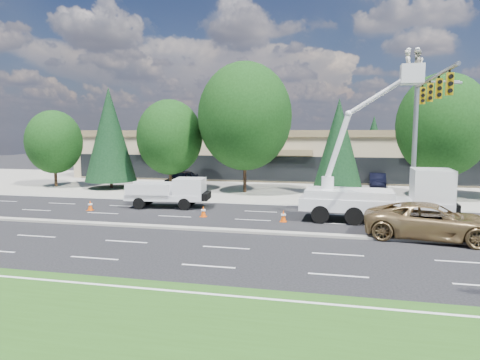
% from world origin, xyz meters
% --- Properties ---
extents(ground, '(140.00, 140.00, 0.00)m').
position_xyz_m(ground, '(0.00, 0.00, 0.00)').
color(ground, black).
rests_on(ground, ground).
extents(concrete_apron, '(140.00, 22.00, 0.01)m').
position_xyz_m(concrete_apron, '(0.00, 20.00, 0.01)').
color(concrete_apron, gray).
rests_on(concrete_apron, ground).
extents(grass_verge, '(140.00, 10.00, 0.01)m').
position_xyz_m(grass_verge, '(0.00, -13.00, 0.01)').
color(grass_verge, '#254D16').
rests_on(grass_verge, ground).
extents(road_median, '(120.00, 0.55, 0.12)m').
position_xyz_m(road_median, '(0.00, 0.00, 0.06)').
color(road_median, gray).
rests_on(road_median, ground).
extents(strip_mall, '(50.40, 15.40, 5.50)m').
position_xyz_m(strip_mall, '(0.00, 29.97, 2.83)').
color(strip_mall, tan).
rests_on(strip_mall, ground).
extents(tree_front_a, '(5.34, 5.34, 7.42)m').
position_xyz_m(tree_front_a, '(-22.00, 15.00, 4.34)').
color(tree_front_a, '#332114').
rests_on(tree_front_a, ground).
extents(tree_front_b, '(4.79, 4.79, 9.44)m').
position_xyz_m(tree_front_b, '(-16.00, 15.00, 5.07)').
color(tree_front_b, '#332114').
rests_on(tree_front_b, ground).
extents(tree_front_c, '(5.95, 5.95, 8.25)m').
position_xyz_m(tree_front_c, '(-10.00, 15.00, 4.83)').
color(tree_front_c, '#332114').
rests_on(tree_front_c, ground).
extents(tree_front_d, '(8.18, 8.18, 11.35)m').
position_xyz_m(tree_front_d, '(-3.00, 15.00, 6.65)').
color(tree_front_d, '#332114').
rests_on(tree_front_d, ground).
extents(tree_front_e, '(4.10, 4.10, 8.08)m').
position_xyz_m(tree_front_e, '(5.00, 15.00, 4.33)').
color(tree_front_e, '#332114').
rests_on(tree_front_e, ground).
extents(tree_front_f, '(7.17, 7.17, 9.95)m').
position_xyz_m(tree_front_f, '(13.00, 15.00, 5.82)').
color(tree_front_f, '#332114').
rests_on(tree_front_f, ground).
extents(tree_back_a, '(4.25, 4.25, 8.37)m').
position_xyz_m(tree_back_a, '(-18.00, 42.00, 4.49)').
color(tree_back_a, '#332114').
rests_on(tree_back_a, ground).
extents(tree_back_b, '(5.59, 5.59, 11.02)m').
position_xyz_m(tree_back_b, '(-4.00, 42.00, 5.91)').
color(tree_back_b, '#332114').
rests_on(tree_back_b, ground).
extents(tree_back_c, '(3.88, 3.88, 7.65)m').
position_xyz_m(tree_back_c, '(10.00, 42.00, 4.10)').
color(tree_back_c, '#332114').
rests_on(tree_back_c, ground).
extents(tree_back_d, '(4.79, 4.79, 9.45)m').
position_xyz_m(tree_back_d, '(22.00, 42.00, 5.07)').
color(tree_back_d, '#332114').
rests_on(tree_back_d, ground).
extents(signal_mast, '(2.76, 10.16, 9.00)m').
position_xyz_m(signal_mast, '(10.03, 7.04, 6.06)').
color(signal_mast, gray).
rests_on(signal_mast, ground).
extents(utility_pickup, '(5.64, 2.62, 2.09)m').
position_xyz_m(utility_pickup, '(-6.41, 6.25, 0.86)').
color(utility_pickup, silver).
rests_on(utility_pickup, ground).
extents(bucket_truck, '(8.52, 3.02, 9.94)m').
position_xyz_m(bucket_truck, '(7.70, 4.17, 2.09)').
color(bucket_truck, silver).
rests_on(bucket_truck, ground).
extents(traffic_cone_a, '(0.40, 0.40, 0.70)m').
position_xyz_m(traffic_cone_a, '(-11.37, 3.96, 0.34)').
color(traffic_cone_a, '#E14B07').
rests_on(traffic_cone_a, ground).
extents(traffic_cone_b, '(0.40, 0.40, 0.70)m').
position_xyz_m(traffic_cone_b, '(-3.22, 3.54, 0.34)').
color(traffic_cone_b, '#E14B07').
rests_on(traffic_cone_b, ground).
extents(traffic_cone_c, '(0.40, 0.40, 0.70)m').
position_xyz_m(traffic_cone_c, '(1.87, 3.13, 0.34)').
color(traffic_cone_c, '#E14B07').
rests_on(traffic_cone_c, ground).
extents(minivan, '(6.80, 3.93, 1.78)m').
position_xyz_m(minivan, '(9.53, 0.60, 0.89)').
color(minivan, olive).
rests_on(minivan, ground).
extents(parked_car_west, '(2.55, 4.76, 1.54)m').
position_xyz_m(parked_car_west, '(-9.91, 17.66, 0.77)').
color(parked_car_west, black).
rests_on(parked_car_west, ground).
extents(parked_car_east, '(1.72, 4.33, 1.40)m').
position_xyz_m(parked_car_east, '(8.74, 20.66, 0.70)').
color(parked_car_east, black).
rests_on(parked_car_east, ground).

